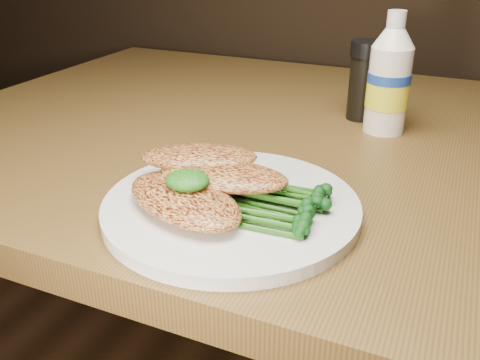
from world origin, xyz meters
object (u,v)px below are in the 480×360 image
at_px(plate, 231,206).
at_px(pepper_grinder, 364,81).
at_px(mayo_bottle, 390,74).
at_px(dining_table, 311,337).

bearing_deg(plate, pepper_grinder, 80.33).
xyz_separation_m(mayo_bottle, pepper_grinder, (-0.04, 0.04, -0.02)).
bearing_deg(pepper_grinder, mayo_bottle, -45.30).
bearing_deg(plate, dining_table, 83.36).
xyz_separation_m(dining_table, mayo_bottle, (0.07, 0.05, 0.46)).
relative_size(plate, pepper_grinder, 2.23).
bearing_deg(mayo_bottle, pepper_grinder, 134.70).
distance_m(plate, pepper_grinder, 0.36).
xyz_separation_m(dining_table, pepper_grinder, (0.03, 0.09, 0.43)).
distance_m(mayo_bottle, pepper_grinder, 0.06).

